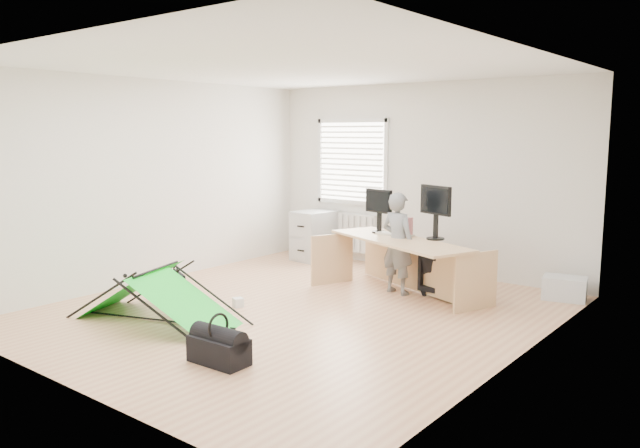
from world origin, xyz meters
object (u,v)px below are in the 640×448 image
Objects in this scene: monitor_left at (379,217)px; thermos at (410,227)px; duffel_bag at (219,350)px; desk at (398,268)px; laptop_bag at (176,286)px; storage_crate at (565,288)px; filing_cabinet at (315,235)px; monitor_right at (436,220)px; kite at (157,295)px; office_chair at (450,274)px; person at (398,243)px.

monitor_left is 0.46m from thermos.
thermos is 0.44× the size of duffel_bag.
desk is 4.94× the size of laptop_bag.
filing_cabinet is at bearing -179.82° from storage_crate.
duffel_bag is (2.15, -4.02, -0.27)m from filing_cabinet.
thermos is 0.48× the size of storage_crate.
monitor_right reaches higher than kite.
duffel_bag is (-0.53, -3.35, -0.15)m from office_chair.
kite is 3.71× the size of storage_crate.
storage_crate is 0.92× the size of duffel_bag.
monitor_left is 1.17m from office_chair.
office_chair is (0.50, 0.41, -0.08)m from desk.
monitor_right is 3.26m from laptop_bag.
person reaches higher than monitor_left.
person reaches higher than desk.
filing_cabinet is at bearing 116.40° from duffel_bag.
desk reaches higher than office_chair.
storage_crate is 4.70m from laptop_bag.
kite is at bearing 161.31° from duffel_bag.
monitor_right reaches higher than office_chair.
person is at bearing 88.97° from duffel_bag.
kite is at bearing -98.61° from desk.
filing_cabinet is 0.42× the size of kite.
monitor_right is at bearing 47.10° from office_chair.
office_chair is 0.75m from person.
office_chair is (0.97, 0.13, -0.65)m from monitor_left.
person reaches higher than filing_cabinet.
storage_crate is (3.13, 3.60, -0.15)m from kite.
monitor_left is at bearing 11.38° from office_chair.
person reaches higher than laptop_bag.
kite is (-1.38, -2.60, -0.35)m from person.
office_chair is at bearing 12.91° from thermos.
monitor_right reaches higher than monitor_left.
office_chair is 1.10× the size of duffel_bag.
duffel_bag is (-0.03, -2.94, -0.24)m from desk.
filing_cabinet reaches higher than desk.
laptop_bag is 2.33m from duffel_bag.
desk is 2.44m from filing_cabinet.
office_chair reaches higher than laptop_bag.
kite is (-1.95, -2.92, 0.02)m from office_chair.
office_chair is 3.40m from duffel_bag.
kite is at bearing -131.00° from storage_crate.
desk is at bearing 43.13° from office_chair.
monitor_right is at bearing 59.20° from desk.
duffel_bag is (-0.38, -3.21, -0.83)m from monitor_right.
kite is (-0.99, -2.79, -0.63)m from monitor_left.
monitor_left is 0.82m from monitor_right.
filing_cabinet is 2.88m from laptop_bag.
laptop_bag is (-0.59, 0.72, -0.13)m from kite.
duffel_bag is (-0.02, -3.23, -0.71)m from thermos.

